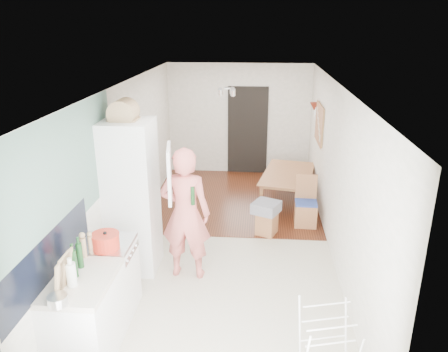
# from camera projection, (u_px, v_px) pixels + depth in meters

# --- Properties ---
(room_shell) EXTENTS (3.20, 7.00, 2.50)m
(room_shell) POSITION_uv_depth(u_px,v_px,m) (228.00, 169.00, 6.57)
(room_shell) COLOR white
(room_shell) RESTS_ON ground
(floor) EXTENTS (3.20, 7.00, 0.01)m
(floor) POSITION_uv_depth(u_px,v_px,m) (228.00, 243.00, 6.99)
(floor) COLOR beige
(floor) RESTS_ON ground
(wood_floor_overlay) EXTENTS (3.20, 3.30, 0.01)m
(wood_floor_overlay) POSITION_uv_depth(u_px,v_px,m) (234.00, 198.00, 8.73)
(wood_floor_overlay) COLOR #5A2714
(wood_floor_overlay) RESTS_ON room_shell
(sage_wall_panel) EXTENTS (0.02, 3.00, 1.30)m
(sage_wall_panel) POSITION_uv_depth(u_px,v_px,m) (64.00, 173.00, 4.61)
(sage_wall_panel) COLOR slate
(sage_wall_panel) RESTS_ON room_shell
(tile_splashback) EXTENTS (0.02, 1.90, 0.50)m
(tile_splashback) POSITION_uv_depth(u_px,v_px,m) (50.00, 257.00, 4.33)
(tile_splashback) COLOR black
(tile_splashback) RESTS_ON room_shell
(doorway_recess) EXTENTS (0.90, 0.04, 2.00)m
(doorway_recess) POSITION_uv_depth(u_px,v_px,m) (248.00, 131.00, 9.91)
(doorway_recess) COLOR black
(doorway_recess) RESTS_ON room_shell
(base_cabinet) EXTENTS (0.60, 0.90, 0.86)m
(base_cabinet) POSITION_uv_depth(u_px,v_px,m) (86.00, 319.00, 4.55)
(base_cabinet) COLOR white
(base_cabinet) RESTS_ON room_shell
(worktop) EXTENTS (0.62, 0.92, 0.06)m
(worktop) POSITION_uv_depth(u_px,v_px,m) (81.00, 281.00, 4.40)
(worktop) COLOR silver
(worktop) RESTS_ON room_shell
(range_cooker) EXTENTS (0.60, 0.60, 0.88)m
(range_cooker) POSITION_uv_depth(u_px,v_px,m) (109.00, 278.00, 5.25)
(range_cooker) COLOR white
(range_cooker) RESTS_ON room_shell
(cooker_top) EXTENTS (0.60, 0.60, 0.04)m
(cooker_top) POSITION_uv_depth(u_px,v_px,m) (106.00, 244.00, 5.10)
(cooker_top) COLOR silver
(cooker_top) RESTS_ON room_shell
(fridge_housing) EXTENTS (0.66, 0.66, 2.15)m
(fridge_housing) POSITION_uv_depth(u_px,v_px,m) (132.00, 197.00, 5.99)
(fridge_housing) COLOR white
(fridge_housing) RESTS_ON room_shell
(fridge_door) EXTENTS (0.14, 0.56, 0.70)m
(fridge_door) POSITION_uv_depth(u_px,v_px,m) (170.00, 173.00, 5.51)
(fridge_door) COLOR white
(fridge_door) RESTS_ON room_shell
(fridge_interior) EXTENTS (0.02, 0.52, 0.66)m
(fridge_interior) POSITION_uv_depth(u_px,v_px,m) (152.00, 165.00, 5.81)
(fridge_interior) COLOR white
(fridge_interior) RESTS_ON room_shell
(pinboard) EXTENTS (0.03, 0.90, 0.70)m
(pinboard) POSITION_uv_depth(u_px,v_px,m) (320.00, 124.00, 8.13)
(pinboard) COLOR tan
(pinboard) RESTS_ON room_shell
(pinboard_frame) EXTENTS (0.00, 0.94, 0.74)m
(pinboard_frame) POSITION_uv_depth(u_px,v_px,m) (319.00, 124.00, 8.13)
(pinboard_frame) COLOR #A36E3F
(pinboard_frame) RESTS_ON room_shell
(wall_sconce) EXTENTS (0.18, 0.18, 0.16)m
(wall_sconce) POSITION_uv_depth(u_px,v_px,m) (314.00, 107.00, 8.68)
(wall_sconce) COLOR maroon
(wall_sconce) RESTS_ON room_shell
(person) EXTENTS (0.83, 0.57, 2.19)m
(person) POSITION_uv_depth(u_px,v_px,m) (185.00, 202.00, 5.78)
(person) COLOR #D96A62
(person) RESTS_ON floor
(dining_table) EXTENTS (1.03, 1.52, 0.49)m
(dining_table) POSITION_uv_depth(u_px,v_px,m) (289.00, 189.00, 8.56)
(dining_table) COLOR #A36E3F
(dining_table) RESTS_ON floor
(dining_chair) EXTENTS (0.38, 0.38, 0.88)m
(dining_chair) POSITION_uv_depth(u_px,v_px,m) (306.00, 202.00, 7.46)
(dining_chair) COLOR #A36E3F
(dining_chair) RESTS_ON floor
(stool) EXTENTS (0.39, 0.39, 0.39)m
(stool) POSITION_uv_depth(u_px,v_px,m) (267.00, 223.00, 7.23)
(stool) COLOR #A36E3F
(stool) RESTS_ON floor
(grey_drape) EXTENTS (0.53, 0.53, 0.18)m
(grey_drape) POSITION_uv_depth(u_px,v_px,m) (266.00, 207.00, 7.14)
(grey_drape) COLOR gray
(grey_drape) RESTS_ON stool
(bread_bin) EXTENTS (0.42, 0.41, 0.19)m
(bread_bin) POSITION_uv_depth(u_px,v_px,m) (123.00, 113.00, 5.63)
(bread_bin) COLOR tan
(bread_bin) RESTS_ON fridge_housing
(red_casserole) EXTENTS (0.39, 0.39, 0.19)m
(red_casserole) POSITION_uv_depth(u_px,v_px,m) (106.00, 241.00, 4.94)
(red_casserole) COLOR red
(red_casserole) RESTS_ON cooker_top
(steel_pan) EXTENTS (0.19, 0.19, 0.09)m
(steel_pan) POSITION_uv_depth(u_px,v_px,m) (58.00, 300.00, 3.97)
(steel_pan) COLOR silver
(steel_pan) RESTS_ON worktop
(held_bottle) EXTENTS (0.05, 0.05, 0.25)m
(held_bottle) POSITION_uv_depth(u_px,v_px,m) (193.00, 196.00, 5.61)
(held_bottle) COLOR #153C18
(held_bottle) RESTS_ON person
(bottle_a) EXTENTS (0.07, 0.07, 0.30)m
(bottle_a) POSITION_uv_depth(u_px,v_px,m) (74.00, 264.00, 4.37)
(bottle_a) COLOR #153C18
(bottle_a) RESTS_ON worktop
(bottle_b) EXTENTS (0.08, 0.08, 0.28)m
(bottle_b) POSITION_uv_depth(u_px,v_px,m) (80.00, 255.00, 4.55)
(bottle_b) COLOR #153C18
(bottle_b) RESTS_ON worktop
(bottle_c) EXTENTS (0.12, 0.12, 0.24)m
(bottle_c) POSITION_uv_depth(u_px,v_px,m) (71.00, 275.00, 4.24)
(bottle_c) COLOR silver
(bottle_c) RESTS_ON worktop
(pepper_mill_front) EXTENTS (0.06, 0.06, 0.20)m
(pepper_mill_front) POSITION_uv_depth(u_px,v_px,m) (91.00, 244.00, 4.86)
(pepper_mill_front) COLOR tan
(pepper_mill_front) RESTS_ON worktop
(pepper_mill_back) EXTENTS (0.08, 0.08, 0.23)m
(pepper_mill_back) POSITION_uv_depth(u_px,v_px,m) (83.00, 248.00, 4.75)
(pepper_mill_back) COLOR tan
(pepper_mill_back) RESTS_ON worktop
(chopping_boards) EXTENTS (0.07, 0.27, 0.36)m
(chopping_boards) POSITION_uv_depth(u_px,v_px,m) (64.00, 272.00, 4.17)
(chopping_boards) COLOR tan
(chopping_boards) RESTS_ON worktop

